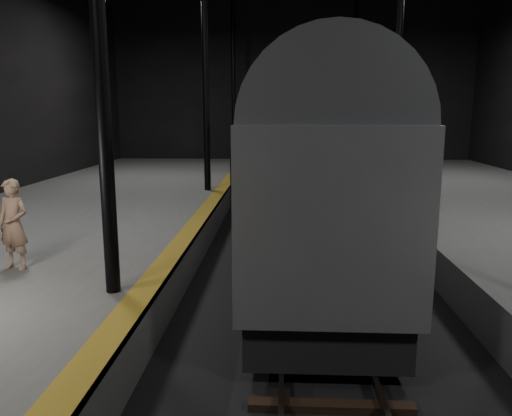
{
  "coord_description": "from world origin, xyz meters",
  "views": [
    {
      "loc": [
        -0.76,
        -12.54,
        4.24
      ],
      "look_at": [
        -1.33,
        -1.03,
        2.0
      ],
      "focal_mm": 35.0,
      "sensor_mm": 36.0,
      "label": 1
    }
  ],
  "objects": [
    {
      "name": "tactile_strip",
      "position": [
        -3.25,
        0.0,
        1.0
      ],
      "size": [
        0.5,
        43.8,
        0.01
      ],
      "primitive_type": "cube",
      "color": "olive",
      "rests_on": "platform_left"
    },
    {
      "name": "train",
      "position": [
        -0.0,
        4.35,
        2.98
      ],
      "size": [
        2.99,
        20.0,
        5.35
      ],
      "color": "#AAACB3",
      "rests_on": "ground"
    },
    {
      "name": "platform_left",
      "position": [
        -7.5,
        0.0,
        0.5
      ],
      "size": [
        9.0,
        43.8,
        1.0
      ],
      "primitive_type": "cube",
      "color": "#52524F",
      "rests_on": "ground"
    },
    {
      "name": "woman",
      "position": [
        -6.25,
        -2.78,
        1.94
      ],
      "size": [
        0.77,
        0.59,
        1.89
      ],
      "primitive_type": "imported",
      "rotation": [
        0.0,
        0.0,
        -0.22
      ],
      "color": "#96725C",
      "rests_on": "platform_left"
    },
    {
      "name": "ground",
      "position": [
        0.0,
        0.0,
        0.0
      ],
      "size": [
        44.0,
        44.0,
        0.0
      ],
      "primitive_type": "plane",
      "color": "black",
      "rests_on": "ground"
    },
    {
      "name": "track",
      "position": [
        0.0,
        0.0,
        0.07
      ],
      "size": [
        2.4,
        43.0,
        0.24
      ],
      "color": "#3F3328",
      "rests_on": "ground"
    }
  ]
}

